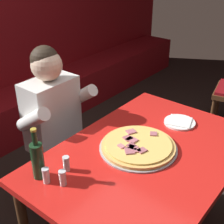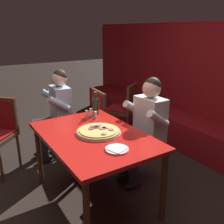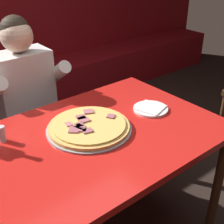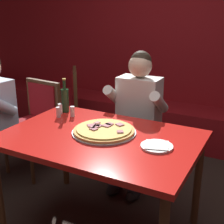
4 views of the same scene
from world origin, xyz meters
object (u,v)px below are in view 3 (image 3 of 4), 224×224
at_px(main_dining_table, 96,147).
at_px(diner_seated_blue_shirt, 31,102).
at_px(shaker_black_pepper, 2,135).
at_px(pizza, 89,127).
at_px(plate_white_paper, 151,109).

distance_m(main_dining_table, diner_seated_blue_shirt, 0.70).
bearing_deg(shaker_black_pepper, pizza, -24.88).
xyz_separation_m(pizza, diner_seated_blue_shirt, (-0.04, 0.64, -0.09)).
height_order(main_dining_table, diner_seated_blue_shirt, diner_seated_blue_shirt).
xyz_separation_m(shaker_black_pepper, diner_seated_blue_shirt, (0.37, 0.45, -0.11)).
distance_m(main_dining_table, shaker_black_pepper, 0.49).
distance_m(pizza, shaker_black_pepper, 0.45).
xyz_separation_m(pizza, plate_white_paper, (0.42, -0.05, -0.01)).
bearing_deg(diner_seated_blue_shirt, main_dining_table, -86.89).
bearing_deg(main_dining_table, pizza, 90.36).
xyz_separation_m(main_dining_table, shaker_black_pepper, (-0.40, 0.25, 0.12)).
xyz_separation_m(main_dining_table, plate_white_paper, (0.42, 0.01, 0.09)).
height_order(plate_white_paper, diner_seated_blue_shirt, diner_seated_blue_shirt).
bearing_deg(diner_seated_blue_shirt, pizza, -86.64).
bearing_deg(pizza, plate_white_paper, -7.00).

